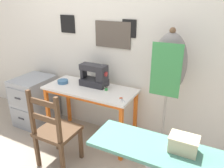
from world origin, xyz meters
TOP-DOWN VIEW (x-y plane):
  - ground_plane at (0.00, 0.00)m, footprint 14.00×14.00m
  - wall_back at (0.00, 0.56)m, footprint 10.00×0.07m
  - sewing_table at (0.00, 0.23)m, footprint 1.11×0.49m
  - sewing_machine at (0.02, 0.35)m, footprint 0.35×0.18m
  - fabric_bowl at (-0.39, 0.23)m, footprint 0.13×0.13m
  - scissors at (0.47, 0.15)m, footprint 0.10×0.11m
  - thread_spool_near_machine at (0.21, 0.27)m, footprint 0.04×0.04m
  - wooden_chair at (-0.07, -0.33)m, footprint 0.40×0.38m
  - filing_cabinet at (-0.93, 0.22)m, footprint 0.45×0.55m
  - dress_form at (0.89, 0.32)m, footprint 0.34×0.32m
  - ironing_board at (1.26, -0.65)m, footprint 1.21×0.31m
  - storage_box at (1.23, -0.61)m, footprint 0.17×0.12m

SIDE VIEW (x-z plane):
  - ground_plane at x=0.00m, z-range 0.00..0.00m
  - filing_cabinet at x=-0.93m, z-range 0.00..0.68m
  - wooden_chair at x=-0.07m, z-range -0.03..0.87m
  - sewing_table at x=0.00m, z-range 0.26..0.96m
  - scissors at x=0.47m, z-range 0.70..0.71m
  - thread_spool_near_machine at x=0.21m, z-range 0.70..0.75m
  - fabric_bowl at x=-0.39m, z-range 0.71..0.75m
  - ironing_board at x=1.26m, z-range 0.37..1.23m
  - sewing_machine at x=0.02m, z-range 0.69..0.98m
  - storage_box at x=1.23m, z-range 0.85..0.95m
  - dress_form at x=0.89m, z-range 0.31..1.77m
  - wall_back at x=0.00m, z-range 0.00..2.55m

